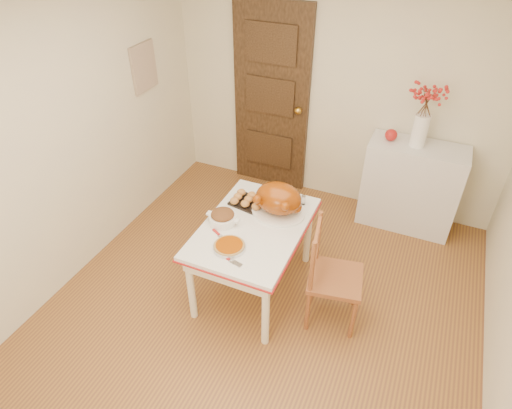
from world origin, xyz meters
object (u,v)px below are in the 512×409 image
at_px(kitchen_table, 254,257).
at_px(chair_oak, 336,276).
at_px(pumpkin_pie, 229,246).
at_px(sideboard, 410,186).
at_px(turkey_platter, 278,200).

relative_size(kitchen_table, chair_oak, 1.26).
bearing_deg(pumpkin_pie, sideboard, 57.79).
xyz_separation_m(kitchen_table, turkey_platter, (0.12, 0.23, 0.49)).
bearing_deg(chair_oak, turkey_platter, 55.25).
relative_size(chair_oak, pumpkin_pie, 3.81).
height_order(chair_oak, turkey_platter, turkey_platter).
xyz_separation_m(chair_oak, turkey_platter, (-0.60, 0.28, 0.38)).
xyz_separation_m(kitchen_table, pumpkin_pie, (-0.06, -0.32, 0.38)).
relative_size(kitchen_table, pumpkin_pie, 4.79).
height_order(sideboard, chair_oak, chair_oak).
xyz_separation_m(kitchen_table, chair_oak, (0.72, -0.05, 0.12)).
distance_m(chair_oak, turkey_platter, 0.76).
height_order(chair_oak, pumpkin_pie, chair_oak).
height_order(sideboard, turkey_platter, turkey_platter).
height_order(kitchen_table, chair_oak, chair_oak).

